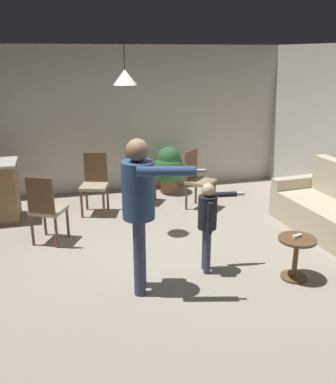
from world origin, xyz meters
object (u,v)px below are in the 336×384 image
at_px(person_adult, 140,200).
at_px(dining_chair_by_counter, 197,177).
at_px(side_table_by_couch, 296,253).
at_px(spare_remote_on_table, 297,236).
at_px(dining_chair_near_wall, 95,181).
at_px(person_child, 208,218).
at_px(dining_chair_centre_back, 138,172).
at_px(couch_floral, 331,211).
at_px(potted_plant_corner, 169,167).
at_px(dining_chair_spare, 46,207).

bearing_deg(person_adult, dining_chair_by_counter, 162.68).
relative_size(side_table_by_couch, spare_remote_on_table, 4.00).
xyz_separation_m(dining_chair_by_counter, spare_remote_on_table, (0.36, -2.57, -0.01)).
height_order(side_table_by_couch, dining_chair_near_wall, dining_chair_near_wall).
bearing_deg(spare_remote_on_table, person_child, 155.94).
xyz_separation_m(dining_chair_by_counter, dining_chair_near_wall, (-1.70, 0.22, 0.00)).
bearing_deg(dining_chair_centre_back, person_adult, 23.64).
bearing_deg(couch_floral, dining_chair_by_counter, 42.86).
relative_size(person_child, dining_chair_near_wall, 1.13).
relative_size(person_child, spare_remote_on_table, 8.67).
distance_m(couch_floral, person_child, 2.32).
xyz_separation_m(dining_chair_centre_back, potted_plant_corner, (0.67, 0.39, -0.06)).
distance_m(person_child, spare_remote_on_table, 1.05).
height_order(side_table_by_couch, person_child, person_child).
bearing_deg(couch_floral, dining_chair_centre_back, 46.70).
bearing_deg(dining_chair_near_wall, dining_chair_by_counter, -170.32).
bearing_deg(dining_chair_near_wall, couch_floral, 169.80).
distance_m(couch_floral, dining_chair_centre_back, 3.25).
height_order(person_child, potted_plant_corner, person_child).
bearing_deg(dining_chair_centre_back, dining_chair_by_counter, 92.81).
xyz_separation_m(couch_floral, potted_plant_corner, (-1.85, 2.42, 0.16)).
bearing_deg(dining_chair_spare, person_child, -7.92).
relative_size(side_table_by_couch, potted_plant_corner, 0.59).
bearing_deg(dining_chair_centre_back, dining_chair_spare, -14.13).
bearing_deg(potted_plant_corner, person_child, -96.31).
distance_m(side_table_by_couch, dining_chair_near_wall, 3.49).
bearing_deg(person_adult, spare_remote_on_table, 97.80).
bearing_deg(dining_chair_spare, spare_remote_on_table, -4.60).
height_order(person_child, dining_chair_spare, person_child).
bearing_deg(spare_remote_on_table, side_table_by_couch, -104.93).
relative_size(side_table_by_couch, dining_chair_centre_back, 0.52).
distance_m(potted_plant_corner, spare_remote_on_table, 3.57).
relative_size(couch_floral, person_adult, 1.07).
height_order(couch_floral, side_table_by_couch, couch_floral).
distance_m(dining_chair_centre_back, potted_plant_corner, 0.78).
distance_m(side_table_by_couch, spare_remote_on_table, 0.21).
height_order(dining_chair_near_wall, dining_chair_centre_back, same).
distance_m(person_adult, dining_chair_near_wall, 2.67).
distance_m(side_table_by_couch, dining_chair_by_counter, 2.62).
bearing_deg(dining_chair_by_counter, spare_remote_on_table, 53.04).
bearing_deg(couch_floral, person_child, 102.62).
bearing_deg(person_child, potted_plant_corner, -178.53).
distance_m(dining_chair_near_wall, spare_remote_on_table, 3.47).
bearing_deg(dining_chair_spare, dining_chair_centre_back, 68.77).
relative_size(couch_floral, dining_chair_spare, 1.86).
xyz_separation_m(dining_chair_centre_back, spare_remote_on_table, (1.28, -3.13, -0.01)).
bearing_deg(dining_chair_by_counter, person_child, 29.83).
xyz_separation_m(couch_floral, side_table_by_couch, (-1.25, -1.11, -0.00)).
height_order(side_table_by_couch, dining_chair_by_counter, dining_chair_by_counter).
relative_size(side_table_by_couch, person_child, 0.46).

